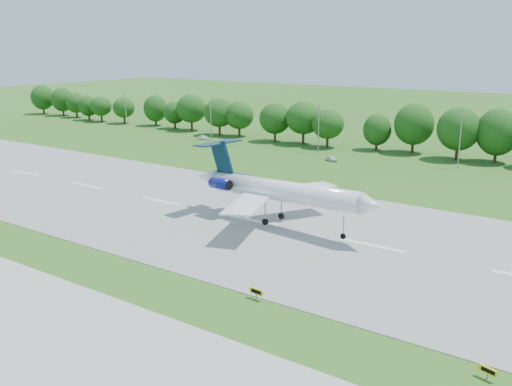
% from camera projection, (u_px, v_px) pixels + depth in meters
% --- Properties ---
extents(ground, '(600.00, 600.00, 0.00)m').
position_uv_depth(ground, '(136.00, 272.00, 68.95)').
color(ground, '#225516').
rests_on(ground, ground).
extents(runway, '(400.00, 45.00, 0.08)m').
position_uv_depth(runway, '(254.00, 221.00, 88.81)').
color(runway, gray).
rests_on(runway, ground).
extents(tree_line, '(288.40, 8.40, 10.40)m').
position_uv_depth(tree_line, '(410.00, 130.00, 140.48)').
color(tree_line, '#382314').
rests_on(tree_line, ground).
extents(light_poles, '(175.90, 0.25, 12.19)m').
position_uv_depth(light_poles, '(384.00, 134.00, 133.88)').
color(light_poles, gray).
rests_on(light_poles, ground).
extents(airliner, '(34.07, 24.69, 11.39)m').
position_uv_depth(airliner, '(274.00, 189.00, 85.56)').
color(airliner, white).
rests_on(airliner, ground).
extents(taxi_sign_centre, '(1.79, 0.39, 1.25)m').
position_uv_depth(taxi_sign_centre, '(257.00, 292.00, 61.38)').
color(taxi_sign_centre, gray).
rests_on(taxi_sign_centre, ground).
extents(taxi_sign_right, '(1.57, 0.58, 1.11)m').
position_uv_depth(taxi_sign_right, '(488.00, 371.00, 46.71)').
color(taxi_sign_right, gray).
rests_on(taxi_sign_right, ground).
extents(service_vehicle_a, '(3.57, 2.08, 1.11)m').
position_uv_depth(service_vehicle_a, '(203.00, 138.00, 164.53)').
color(service_vehicle_a, silver).
rests_on(service_vehicle_a, ground).
extents(service_vehicle_b, '(3.74, 2.88, 1.19)m').
position_uv_depth(service_vehicle_b, '(331.00, 159.00, 134.31)').
color(service_vehicle_b, silver).
rests_on(service_vehicle_b, ground).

